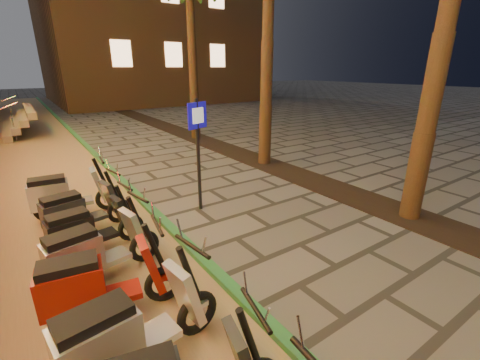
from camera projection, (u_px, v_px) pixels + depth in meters
parking_strip at (45, 173)px, 9.83m from camera, size 3.40×60.00×0.01m
green_curb at (103, 162)px, 10.73m from camera, size 0.18×60.00×0.10m
planting_strip at (308, 179)px, 9.27m from camera, size 1.20×40.00×0.02m
pedestrian_sign at (198, 140)px, 6.81m from camera, size 0.52×0.21×2.46m
scooter_7 at (127, 333)px, 3.20m from camera, size 1.79×0.72×1.26m
scooter_8 at (96, 284)px, 3.94m from camera, size 1.73×0.71×1.22m
scooter_9 at (93, 252)px, 4.65m from camera, size 1.71×0.76×1.20m
scooter_10 at (86, 230)px, 5.36m from camera, size 1.61×0.65×1.13m
scooter_11 at (78, 211)px, 6.01m from camera, size 1.65×0.73×1.16m
scooter_12 at (65, 194)px, 6.72m from camera, size 1.76×0.64×1.24m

